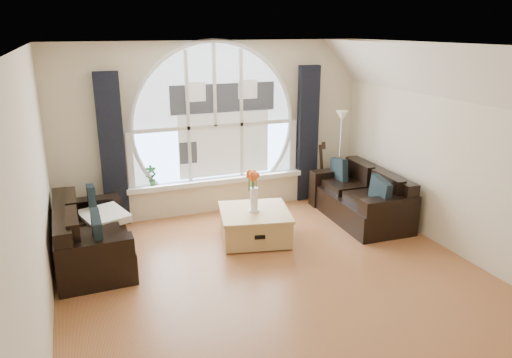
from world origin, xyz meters
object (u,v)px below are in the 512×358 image
sofa_left (92,232)px  potted_plant (151,175)px  sofa_right (360,195)px  guitar (319,171)px  vase_flowers (254,185)px  coffee_chest (255,224)px  floor_lamp (340,159)px

sofa_left → potted_plant: potted_plant is taller
sofa_left → sofa_right: (3.97, -0.00, 0.00)m
sofa_right → potted_plant: (-3.01, 1.17, 0.31)m
guitar → potted_plant: guitar is taller
vase_flowers → coffee_chest: bearing=49.4°
vase_flowers → floor_lamp: floor_lamp is taller
sofa_right → coffee_chest: (-1.80, -0.12, -0.17)m
sofa_left → sofa_right: 3.97m
floor_lamp → guitar: 0.46m
vase_flowers → sofa_left: bearing=176.1°
sofa_left → guitar: bearing=13.6°
vase_flowers → guitar: size_ratio=0.66×
sofa_left → guitar: (3.80, 1.00, 0.13)m
guitar → potted_plant: size_ratio=3.29×
sofa_right → coffee_chest: size_ratio=1.83×
sofa_right → vase_flowers: (-1.82, -0.14, 0.42)m
vase_flowers → guitar: vase_flowers is taller
coffee_chest → guitar: bearing=47.2°
floor_lamp → potted_plant: bearing=171.2°
coffee_chest → vase_flowers: (-0.02, -0.02, 0.58)m
sofa_right → potted_plant: 3.24m
coffee_chest → vase_flowers: bearing=-118.2°
sofa_left → vase_flowers: vase_flowers is taller
sofa_left → floor_lamp: (4.00, 0.69, 0.40)m
sofa_right → guitar: guitar is taller
sofa_right → guitar: bearing=102.3°
sofa_right → coffee_chest: bearing=-173.8°
guitar → sofa_right: bearing=-79.9°
coffee_chest → guitar: size_ratio=0.90×
potted_plant → guitar: bearing=-3.3°
potted_plant → coffee_chest: bearing=-46.8°
floor_lamp → guitar: bearing=123.6°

